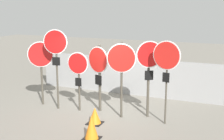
{
  "coord_description": "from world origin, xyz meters",
  "views": [
    {
      "loc": [
        4.11,
        -8.89,
        3.5
      ],
      "look_at": [
        0.36,
        0.0,
        1.43
      ],
      "focal_mm": 50.0,
      "sensor_mm": 36.0,
      "label": 1
    }
  ],
  "objects_px": {
    "stop_sign_6": "(167,61)",
    "traffic_cone_0": "(95,116)",
    "stop_sign_4": "(121,64)",
    "stop_sign_2": "(78,69)",
    "stop_sign_5": "(149,64)",
    "stop_sign_0": "(41,60)",
    "traffic_cone_1": "(92,127)",
    "stop_sign_1": "(56,51)",
    "stop_sign_3": "(99,67)"
  },
  "relations": [
    {
      "from": "stop_sign_1",
      "to": "stop_sign_3",
      "type": "distance_m",
      "value": 1.5
    },
    {
      "from": "stop_sign_5",
      "to": "stop_sign_6",
      "type": "distance_m",
      "value": 0.76
    },
    {
      "from": "stop_sign_0",
      "to": "traffic_cone_1",
      "type": "height_order",
      "value": "stop_sign_0"
    },
    {
      "from": "stop_sign_0",
      "to": "stop_sign_1",
      "type": "relative_size",
      "value": 0.83
    },
    {
      "from": "traffic_cone_1",
      "to": "stop_sign_3",
      "type": "bearing_deg",
      "value": 110.12
    },
    {
      "from": "stop_sign_3",
      "to": "stop_sign_6",
      "type": "relative_size",
      "value": 0.89
    },
    {
      "from": "stop_sign_2",
      "to": "traffic_cone_1",
      "type": "distance_m",
      "value": 2.53
    },
    {
      "from": "stop_sign_3",
      "to": "traffic_cone_1",
      "type": "relative_size",
      "value": 3.36
    },
    {
      "from": "stop_sign_6",
      "to": "traffic_cone_0",
      "type": "relative_size",
      "value": 4.99
    },
    {
      "from": "stop_sign_6",
      "to": "traffic_cone_1",
      "type": "relative_size",
      "value": 3.76
    },
    {
      "from": "stop_sign_1",
      "to": "stop_sign_5",
      "type": "distance_m",
      "value": 3.07
    },
    {
      "from": "stop_sign_0",
      "to": "stop_sign_2",
      "type": "xyz_separation_m",
      "value": [
        1.49,
        -0.06,
        -0.2
      ]
    },
    {
      "from": "stop_sign_6",
      "to": "traffic_cone_0",
      "type": "bearing_deg",
      "value": -147.86
    },
    {
      "from": "stop_sign_5",
      "to": "traffic_cone_0",
      "type": "relative_size",
      "value": 4.84
    },
    {
      "from": "stop_sign_6",
      "to": "stop_sign_0",
      "type": "bearing_deg",
      "value": -170.78
    },
    {
      "from": "stop_sign_0",
      "to": "traffic_cone_1",
      "type": "distance_m",
      "value": 3.66
    },
    {
      "from": "stop_sign_3",
      "to": "stop_sign_0",
      "type": "bearing_deg",
      "value": -154.78
    },
    {
      "from": "stop_sign_0",
      "to": "stop_sign_3",
      "type": "bearing_deg",
      "value": -21.25
    },
    {
      "from": "stop_sign_5",
      "to": "stop_sign_6",
      "type": "height_order",
      "value": "stop_sign_6"
    },
    {
      "from": "stop_sign_3",
      "to": "traffic_cone_1",
      "type": "distance_m",
      "value": 2.48
    },
    {
      "from": "stop_sign_2",
      "to": "stop_sign_6",
      "type": "height_order",
      "value": "stop_sign_6"
    },
    {
      "from": "stop_sign_6",
      "to": "traffic_cone_1",
      "type": "xyz_separation_m",
      "value": [
        -1.52,
        -1.75,
        -1.57
      ]
    },
    {
      "from": "stop_sign_1",
      "to": "stop_sign_2",
      "type": "distance_m",
      "value": 0.95
    },
    {
      "from": "stop_sign_0",
      "to": "stop_sign_4",
      "type": "distance_m",
      "value": 3.02
    },
    {
      "from": "stop_sign_0",
      "to": "traffic_cone_0",
      "type": "height_order",
      "value": "stop_sign_0"
    },
    {
      "from": "stop_sign_2",
      "to": "stop_sign_5",
      "type": "height_order",
      "value": "stop_sign_5"
    },
    {
      "from": "stop_sign_1",
      "to": "stop_sign_6",
      "type": "xyz_separation_m",
      "value": [
        3.64,
        0.06,
        -0.1
      ]
    },
    {
      "from": "stop_sign_4",
      "to": "traffic_cone_1",
      "type": "bearing_deg",
      "value": -108.83
    },
    {
      "from": "stop_sign_3",
      "to": "stop_sign_5",
      "type": "height_order",
      "value": "stop_sign_5"
    },
    {
      "from": "stop_sign_3",
      "to": "stop_sign_5",
      "type": "xyz_separation_m",
      "value": [
        1.66,
        0.09,
        0.21
      ]
    },
    {
      "from": "stop_sign_1",
      "to": "traffic_cone_0",
      "type": "distance_m",
      "value": 2.55
    },
    {
      "from": "stop_sign_1",
      "to": "stop_sign_6",
      "type": "relative_size",
      "value": 1.08
    },
    {
      "from": "stop_sign_2",
      "to": "stop_sign_3",
      "type": "relative_size",
      "value": 0.89
    },
    {
      "from": "stop_sign_0",
      "to": "stop_sign_3",
      "type": "distance_m",
      "value": 2.12
    },
    {
      "from": "stop_sign_2",
      "to": "traffic_cone_1",
      "type": "relative_size",
      "value": 2.99
    },
    {
      "from": "traffic_cone_0",
      "to": "stop_sign_4",
      "type": "bearing_deg",
      "value": 53.88
    },
    {
      "from": "stop_sign_6",
      "to": "stop_sign_5",
      "type": "bearing_deg",
      "value": 158.61
    },
    {
      "from": "stop_sign_3",
      "to": "traffic_cone_1",
      "type": "height_order",
      "value": "stop_sign_3"
    },
    {
      "from": "stop_sign_0",
      "to": "traffic_cone_0",
      "type": "relative_size",
      "value": 4.5
    },
    {
      "from": "stop_sign_4",
      "to": "traffic_cone_0",
      "type": "relative_size",
      "value": 4.79
    },
    {
      "from": "stop_sign_0",
      "to": "stop_sign_5",
      "type": "relative_size",
      "value": 0.93
    },
    {
      "from": "stop_sign_1",
      "to": "stop_sign_4",
      "type": "height_order",
      "value": "stop_sign_1"
    },
    {
      "from": "stop_sign_0",
      "to": "stop_sign_5",
      "type": "xyz_separation_m",
      "value": [
        3.77,
        0.26,
        0.08
      ]
    },
    {
      "from": "stop_sign_1",
      "to": "traffic_cone_0",
      "type": "height_order",
      "value": "stop_sign_1"
    },
    {
      "from": "stop_sign_5",
      "to": "stop_sign_6",
      "type": "bearing_deg",
      "value": -63.4
    },
    {
      "from": "stop_sign_4",
      "to": "stop_sign_6",
      "type": "distance_m",
      "value": 1.38
    },
    {
      "from": "stop_sign_3",
      "to": "stop_sign_6",
      "type": "distance_m",
      "value": 2.33
    },
    {
      "from": "traffic_cone_1",
      "to": "stop_sign_1",
      "type": "bearing_deg",
      "value": 141.34
    },
    {
      "from": "traffic_cone_0",
      "to": "traffic_cone_1",
      "type": "distance_m",
      "value": 1.08
    },
    {
      "from": "stop_sign_6",
      "to": "stop_sign_1",
      "type": "bearing_deg",
      "value": -168.2
    }
  ]
}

